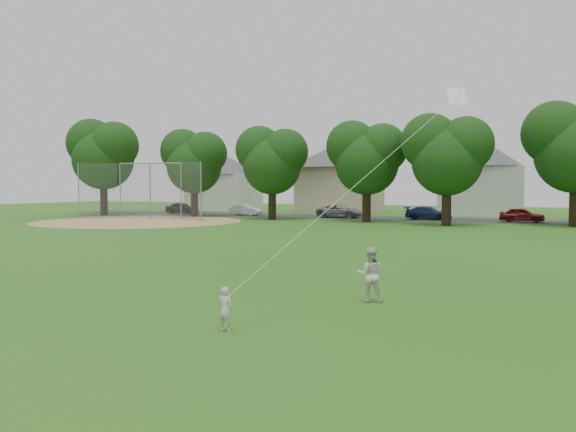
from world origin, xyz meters
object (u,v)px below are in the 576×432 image
at_px(older_boy, 370,275).
at_px(kite, 368,174).
at_px(baseball_backstop, 147,191).
at_px(toddler, 225,309).

relative_size(older_boy, kite, 0.13).
distance_m(kite, baseball_backstop, 40.31).
distance_m(toddler, kite, 5.83).
bearing_deg(older_boy, kite, -83.70).
height_order(older_boy, baseball_backstop, baseball_backstop).
xyz_separation_m(toddler, older_boy, (1.88, 4.24, 0.25)).
bearing_deg(toddler, kite, -112.89).
height_order(toddler, older_boy, older_boy).
xyz_separation_m(kite, baseball_backstop, (-29.65, 27.31, -0.75)).
relative_size(toddler, baseball_backstop, 0.08).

